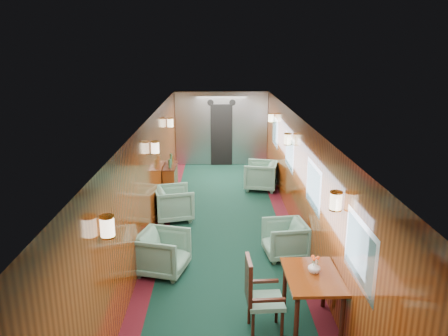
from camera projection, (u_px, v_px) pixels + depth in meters
name	position (u px, v px, depth m)	size (l,w,h in m)	color
room	(225.00, 162.00, 8.35)	(12.00, 12.10, 2.40)	black
bulkhead	(221.00, 129.00, 14.16)	(2.98, 0.17, 2.39)	#A0A2A7
windows_right	(300.00, 167.00, 8.66)	(0.02, 8.60, 0.80)	silver
wall_sconces	(225.00, 147.00, 8.85)	(2.97, 7.97, 0.25)	beige
dining_table	(312.00, 283.00, 5.91)	(0.75, 1.06, 0.78)	#6A2E0E
side_chair	(258.00, 293.00, 5.79)	(0.52, 0.54, 1.10)	#214E41
credenza	(171.00, 181.00, 11.11)	(0.31, 0.98, 1.15)	#6A2E0E
flower_vase	(314.00, 267.00, 5.92)	(0.17, 0.17, 0.18)	beige
armchair_left_near	(163.00, 253.00, 7.44)	(0.78, 0.80, 0.73)	#214E41
armchair_left_far	(174.00, 203.00, 9.75)	(0.81, 0.83, 0.76)	#214E41
armchair_right_near	(285.00, 239.00, 8.02)	(0.73, 0.75, 0.68)	#214E41
armchair_right_far	(261.00, 176.00, 11.83)	(0.82, 0.85, 0.77)	#214E41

